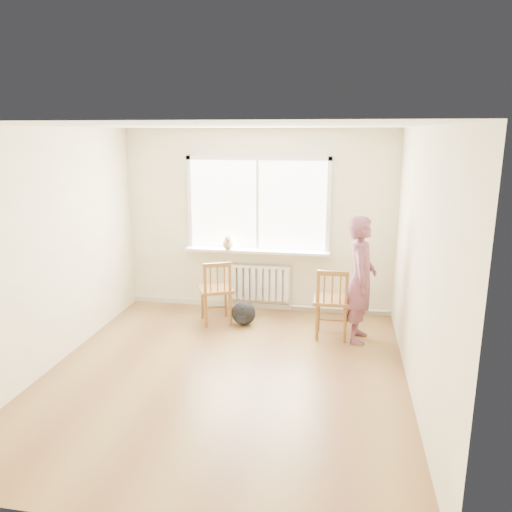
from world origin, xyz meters
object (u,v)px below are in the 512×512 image
at_px(cat, 228,243).
at_px(chair_right, 332,303).
at_px(chair_left, 216,292).
at_px(backpack, 244,313).
at_px(person, 361,280).

bearing_deg(cat, chair_right, -37.06).
distance_m(chair_left, backpack, 0.49).
relative_size(person, backpack, 4.83).
height_order(chair_left, person, person).
height_order(person, cat, person).
distance_m(cat, backpack, 1.08).
bearing_deg(chair_left, cat, -119.80).
bearing_deg(cat, chair_left, -106.24).
xyz_separation_m(chair_left, chair_right, (1.61, -0.25, 0.02)).
height_order(chair_left, chair_right, chair_right).
xyz_separation_m(person, backpack, (-1.57, 0.25, -0.65)).
bearing_deg(backpack, chair_right, -11.55).
bearing_deg(chair_left, backpack, 156.16).
height_order(chair_left, cat, cat).
relative_size(chair_right, cat, 2.56).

